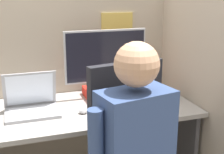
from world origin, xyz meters
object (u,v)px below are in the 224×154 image
Objects in this scene: stapler at (171,97)px; carrot_toy at (124,116)px; monitor at (106,58)px; paper_box at (106,92)px; laptop at (32,105)px.

stapler reaches higher than carrot_toy.
carrot_toy is at bearing -92.71° from monitor.
carrot_toy is (-0.02, -0.44, -0.27)m from monitor.
paper_box reaches higher than stapler.
stapler is at bearing -27.79° from monitor.
monitor reaches higher than laptop.
laptop is 0.98m from stapler.
stapler is at bearing -4.34° from laptop.
carrot_toy is (-0.44, -0.22, -0.00)m from stapler.
monitor is 4.56× the size of stapler.
laptop reaches higher than paper_box.
stapler is 0.49m from carrot_toy.
monitor is 0.62m from laptop.
stapler is 1.08× the size of carrot_toy.
paper_box is 0.47m from stapler.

